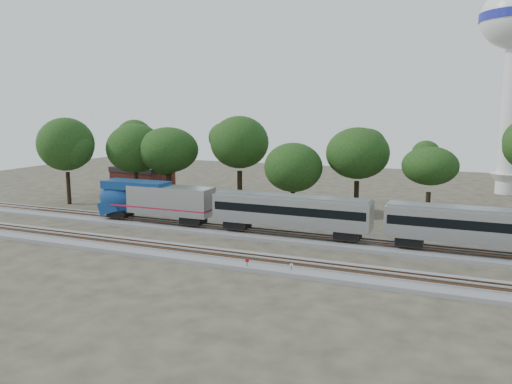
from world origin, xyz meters
TOP-DOWN VIEW (x-y plane):
  - ground at (0.00, 0.00)m, footprint 160.00×160.00m
  - track_far at (0.00, 6.00)m, footprint 160.00×5.00m
  - track_near at (0.00, -4.00)m, footprint 160.00×5.00m
  - train at (23.58, 6.00)m, footprint 93.00×3.21m
  - switch_stand_red at (4.09, -6.05)m, footprint 0.35×0.13m
  - switch_stand_white at (8.12, -5.56)m, footprint 0.32×0.08m
  - switch_lever at (7.97, -5.17)m, footprint 0.53×0.36m
  - brick_building at (-30.10, 26.73)m, footprint 10.13×7.65m
  - tree_0 at (-34.00, 13.01)m, footprint 9.32×9.32m
  - tree_1 at (-25.77, 18.93)m, footprint 8.52×8.52m
  - tree_2 at (-20.30, 19.76)m, footprint 8.37×8.37m
  - tree_3 at (-9.85, 23.22)m, footprint 9.61×9.61m
  - tree_4 at (0.06, 19.17)m, footprint 6.60×6.60m
  - tree_5 at (8.13, 22.86)m, footprint 8.56×8.56m
  - tree_6 at (17.72, 20.64)m, footprint 7.43×7.43m

SIDE VIEW (x-z plane):
  - ground at x=0.00m, z-range 0.00..0.00m
  - switch_lever at x=7.97m, z-range 0.00..0.30m
  - track_far at x=0.00m, z-range -0.16..0.57m
  - track_near at x=0.00m, z-range -0.16..0.57m
  - switch_stand_white at x=8.12m, z-range 0.14..1.14m
  - switch_stand_red at x=4.09m, z-range 0.15..1.27m
  - brick_building at x=-30.10m, z-range 0.02..4.57m
  - train at x=23.58m, z-range 0.91..5.65m
  - tree_4 at x=0.06m, z-range 1.82..11.13m
  - tree_6 at x=17.72m, z-range 2.05..12.52m
  - tree_2 at x=-20.30m, z-range 2.32..14.11m
  - tree_1 at x=-25.77m, z-range 2.36..14.38m
  - tree_5 at x=8.13m, z-range 2.37..14.44m
  - tree_0 at x=-34.00m, z-range 2.59..15.73m
  - tree_3 at x=-9.85m, z-range 2.67..16.21m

